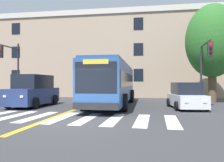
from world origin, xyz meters
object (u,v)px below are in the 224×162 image
traffic_light_far_corner (11,62)px  car_white_far_lane (186,97)px  street_tree_curbside_large (212,41)px  city_bus (113,83)px  traffic_light_near_corner (205,61)px  car_navy_near_lane (34,91)px

traffic_light_far_corner → car_white_far_lane: bearing=-11.5°
street_tree_curbside_large → city_bus: bearing=-156.0°
traffic_light_near_corner → street_tree_curbside_large: bearing=65.1°
city_bus → street_tree_curbside_large: 9.81m
car_white_far_lane → street_tree_curbside_large: bearing=58.4°
car_white_far_lane → street_tree_curbside_large: (3.12, 5.09, 4.60)m
traffic_light_far_corner → city_bus: bearing=-9.6°
car_navy_near_lane → traffic_light_far_corner: bearing=140.9°
city_bus → car_navy_near_lane: (-5.66, -1.58, -0.60)m
car_navy_near_lane → traffic_light_near_corner: size_ratio=0.99×
city_bus → traffic_light_far_corner: bearing=170.4°
car_white_far_lane → car_navy_near_lane: bearing=-179.0°
city_bus → car_white_far_lane: city_bus is taller
traffic_light_near_corner → traffic_light_far_corner: 16.55m
city_bus → car_navy_near_lane: size_ratio=2.31×
traffic_light_near_corner → street_tree_curbside_large: size_ratio=0.59×
car_navy_near_lane → street_tree_curbside_large: 15.53m
traffic_light_far_corner → street_tree_curbside_large: bearing=6.6°
car_navy_near_lane → car_white_far_lane: (10.83, 0.19, -0.29)m
city_bus → traffic_light_near_corner: size_ratio=2.28×
car_white_far_lane → traffic_light_far_corner: size_ratio=0.74×
traffic_light_near_corner → car_white_far_lane: bearing=-129.4°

